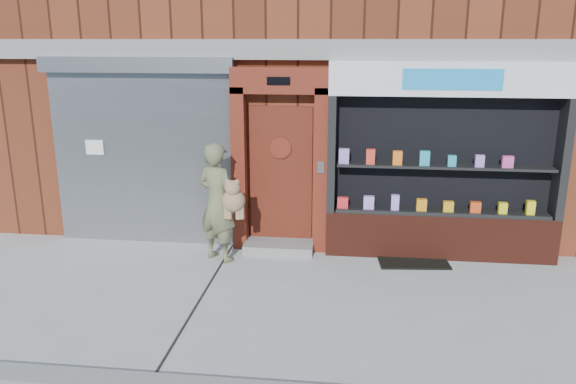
# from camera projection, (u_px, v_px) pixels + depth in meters

# --- Properties ---
(ground) EXTENTS (80.00, 80.00, 0.00)m
(ground) POSITION_uv_depth(u_px,v_px,m) (319.00, 301.00, 7.32)
(ground) COLOR #9E9E99
(ground) RESTS_ON ground
(building) EXTENTS (12.00, 8.16, 8.00)m
(building) POSITION_uv_depth(u_px,v_px,m) (340.00, 5.00, 12.01)
(building) COLOR #5B2514
(building) RESTS_ON ground
(shutter_bay) EXTENTS (3.10, 0.30, 3.04)m
(shutter_bay) POSITION_uv_depth(u_px,v_px,m) (143.00, 141.00, 9.05)
(shutter_bay) COLOR gray
(shutter_bay) RESTS_ON ground
(red_door_bay) EXTENTS (1.52, 0.58, 2.90)m
(red_door_bay) POSITION_uv_depth(u_px,v_px,m) (280.00, 161.00, 8.80)
(red_door_bay) COLOR #5E1B10
(red_door_bay) RESTS_ON ground
(pharmacy_bay) EXTENTS (3.50, 0.41, 3.00)m
(pharmacy_bay) POSITION_uv_depth(u_px,v_px,m) (443.00, 171.00, 8.50)
(pharmacy_bay) COLOR #521E13
(pharmacy_bay) RESTS_ON ground
(woman) EXTENTS (0.86, 0.72, 1.84)m
(woman) POSITION_uv_depth(u_px,v_px,m) (219.00, 202.00, 8.45)
(woman) COLOR #676A46
(woman) RESTS_ON ground
(doormat) EXTENTS (1.11, 0.83, 0.03)m
(doormat) POSITION_uv_depth(u_px,v_px,m) (412.00, 260.00, 8.65)
(doormat) COLOR black
(doormat) RESTS_ON ground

